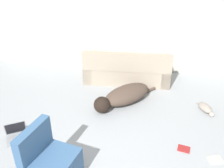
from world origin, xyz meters
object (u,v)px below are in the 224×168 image
at_px(book_cream, 215,160).
at_px(side_chair, 50,165).
at_px(couch, 127,70).
at_px(book_red, 184,149).
at_px(cat, 206,108).
at_px(laptop_open, 16,133).
at_px(dog, 124,96).

relative_size(book_cream, side_chair, 0.27).
bearing_deg(couch, book_red, 115.18).
bearing_deg(cat, couch, -149.91).
relative_size(cat, book_red, 2.30).
bearing_deg(laptop_open, book_red, -28.49).
bearing_deg(book_red, couch, 117.29).
xyz_separation_m(dog, laptop_open, (-1.65, -1.30, -0.08)).
bearing_deg(couch, dog, 89.99).
bearing_deg(book_cream, couch, 123.81).
height_order(couch, cat, couch).
distance_m(laptop_open, book_red, 2.74).
bearing_deg(book_red, cat, 65.88).
xyz_separation_m(dog, cat, (1.60, -0.05, -0.10)).
bearing_deg(book_red, laptop_open, -177.51).
distance_m(dog, book_red, 1.62).
height_order(dog, laptop_open, dog).
bearing_deg(laptop_open, dog, 7.34).
xyz_separation_m(cat, side_chair, (-2.34, -2.01, 0.22)).
bearing_deg(dog, book_cream, 92.98).
distance_m(cat, laptop_open, 3.48).
height_order(dog, cat, dog).
height_order(couch, side_chair, side_chair).
bearing_deg(dog, cat, 132.46).
height_order(cat, book_red, cat).
distance_m(book_red, book_cream, 0.47).
distance_m(couch, dog, 1.00).
bearing_deg(dog, couch, -133.63).
height_order(cat, side_chair, side_chair).
height_order(couch, book_red, couch).
bearing_deg(laptop_open, cat, -9.87).
relative_size(couch, laptop_open, 4.34).
height_order(dog, book_red, dog).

